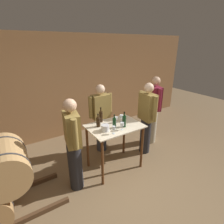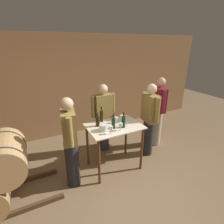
{
  "view_description": "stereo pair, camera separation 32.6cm",
  "coord_description": "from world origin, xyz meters",
  "px_view_note": "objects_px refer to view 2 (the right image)",
  "views": [
    {
      "loc": [
        -1.53,
        -1.65,
        2.44
      ],
      "look_at": [
        0.16,
        0.99,
        1.21
      ],
      "focal_mm": 28.0,
      "sensor_mm": 36.0,
      "label": 1
    },
    {
      "loc": [
        -1.25,
        -1.81,
        2.44
      ],
      "look_at": [
        0.16,
        0.99,
        1.21
      ],
      "focal_mm": 28.0,
      "sensor_mm": 36.0,
      "label": 2
    }
  ],
  "objects_px": {
    "wine_bottle_left": "(102,116)",
    "ice_bucket": "(104,128)",
    "person_host": "(70,142)",
    "wine_bottle_far_left": "(98,121)",
    "wine_glass_near_center": "(121,125)",
    "person_visitor_bearded": "(104,117)",
    "wine_glass_near_right": "(116,119)",
    "wine_bottle_right": "(123,122)",
    "wine_glass_near_left": "(111,128)",
    "person_visitor_with_scarf": "(149,119)",
    "wine_glass_far_side": "(122,117)",
    "person_visitor_near_door": "(158,111)",
    "wine_bottle_center": "(113,123)"
  },
  "relations": [
    {
      "from": "ice_bucket",
      "to": "person_visitor_bearded",
      "type": "relative_size",
      "value": 0.09
    },
    {
      "from": "wine_bottle_right",
      "to": "person_visitor_near_door",
      "type": "bearing_deg",
      "value": 20.44
    },
    {
      "from": "wine_glass_near_center",
      "to": "ice_bucket",
      "type": "distance_m",
      "value": 0.32
    },
    {
      "from": "wine_glass_near_right",
      "to": "person_visitor_bearded",
      "type": "xyz_separation_m",
      "value": [
        -0.01,
        0.61,
        -0.19
      ]
    },
    {
      "from": "wine_bottle_center",
      "to": "wine_glass_far_side",
      "type": "height_order",
      "value": "wine_bottle_center"
    },
    {
      "from": "wine_bottle_far_left",
      "to": "wine_glass_near_left",
      "type": "bearing_deg",
      "value": -76.33
    },
    {
      "from": "wine_bottle_left",
      "to": "wine_glass_near_right",
      "type": "height_order",
      "value": "wine_bottle_left"
    },
    {
      "from": "wine_glass_near_left",
      "to": "person_visitor_bearded",
      "type": "distance_m",
      "value": 1.03
    },
    {
      "from": "wine_bottle_left",
      "to": "wine_bottle_right",
      "type": "height_order",
      "value": "wine_bottle_left"
    },
    {
      "from": "wine_bottle_center",
      "to": "person_visitor_near_door",
      "type": "height_order",
      "value": "person_visitor_near_door"
    },
    {
      "from": "wine_bottle_center",
      "to": "person_visitor_bearded",
      "type": "distance_m",
      "value": 0.82
    },
    {
      "from": "wine_bottle_center",
      "to": "ice_bucket",
      "type": "xyz_separation_m",
      "value": [
        -0.21,
        -0.02,
        -0.04
      ]
    },
    {
      "from": "person_visitor_with_scarf",
      "to": "person_visitor_bearded",
      "type": "relative_size",
      "value": 1.03
    },
    {
      "from": "wine_bottle_right",
      "to": "ice_bucket",
      "type": "bearing_deg",
      "value": 173.49
    },
    {
      "from": "wine_bottle_left",
      "to": "person_visitor_bearded",
      "type": "height_order",
      "value": "person_visitor_bearded"
    },
    {
      "from": "wine_glass_near_center",
      "to": "person_visitor_near_door",
      "type": "relative_size",
      "value": 0.08
    },
    {
      "from": "wine_bottle_left",
      "to": "wine_glass_near_left",
      "type": "bearing_deg",
      "value": -95.91
    },
    {
      "from": "wine_glass_far_side",
      "to": "wine_bottle_left",
      "type": "bearing_deg",
      "value": 148.21
    },
    {
      "from": "wine_glass_far_side",
      "to": "person_visitor_near_door",
      "type": "distance_m",
      "value": 1.2
    },
    {
      "from": "person_visitor_with_scarf",
      "to": "ice_bucket",
      "type": "bearing_deg",
      "value": -171.8
    },
    {
      "from": "wine_bottle_far_left",
      "to": "person_host",
      "type": "height_order",
      "value": "person_host"
    },
    {
      "from": "wine_bottle_far_left",
      "to": "person_visitor_with_scarf",
      "type": "xyz_separation_m",
      "value": [
        1.2,
        -0.05,
        -0.17
      ]
    },
    {
      "from": "wine_bottle_center",
      "to": "wine_glass_near_right",
      "type": "xyz_separation_m",
      "value": [
        0.16,
        0.18,
        -0.02
      ]
    },
    {
      "from": "wine_glass_near_center",
      "to": "person_host",
      "type": "distance_m",
      "value": 0.93
    },
    {
      "from": "wine_glass_near_center",
      "to": "wine_bottle_far_left",
      "type": "bearing_deg",
      "value": 131.13
    },
    {
      "from": "person_host",
      "to": "wine_bottle_far_left",
      "type": "bearing_deg",
      "value": 21.39
    },
    {
      "from": "wine_glass_near_center",
      "to": "person_visitor_with_scarf",
      "type": "xyz_separation_m",
      "value": [
        0.9,
        0.3,
        -0.18
      ]
    },
    {
      "from": "wine_bottle_far_left",
      "to": "person_visitor_with_scarf",
      "type": "relative_size",
      "value": 0.16
    },
    {
      "from": "wine_bottle_right",
      "to": "wine_glass_near_left",
      "type": "xyz_separation_m",
      "value": [
        -0.32,
        -0.12,
        -0.01
      ]
    },
    {
      "from": "wine_glass_far_side",
      "to": "person_visitor_bearded",
      "type": "distance_m",
      "value": 0.68
    },
    {
      "from": "wine_bottle_center",
      "to": "wine_glass_far_side",
      "type": "relative_size",
      "value": 1.8
    },
    {
      "from": "wine_glass_near_left",
      "to": "wine_glass_far_side",
      "type": "height_order",
      "value": "wine_glass_far_side"
    },
    {
      "from": "wine_bottle_left",
      "to": "person_visitor_with_scarf",
      "type": "relative_size",
      "value": 0.18
    },
    {
      "from": "wine_bottle_center",
      "to": "person_host",
      "type": "distance_m",
      "value": 0.85
    },
    {
      "from": "wine_glass_near_center",
      "to": "person_host",
      "type": "relative_size",
      "value": 0.09
    },
    {
      "from": "wine_bottle_center",
      "to": "ice_bucket",
      "type": "relative_size",
      "value": 1.82
    },
    {
      "from": "wine_bottle_center",
      "to": "wine_bottle_far_left",
      "type": "bearing_deg",
      "value": 138.26
    },
    {
      "from": "wine_bottle_right",
      "to": "wine_glass_near_left",
      "type": "relative_size",
      "value": 2.11
    },
    {
      "from": "wine_bottle_right",
      "to": "wine_glass_near_left",
      "type": "height_order",
      "value": "wine_bottle_right"
    },
    {
      "from": "wine_glass_near_center",
      "to": "person_visitor_bearded",
      "type": "height_order",
      "value": "person_visitor_bearded"
    },
    {
      "from": "wine_bottle_far_left",
      "to": "wine_glass_near_left",
      "type": "relative_size",
      "value": 1.83
    },
    {
      "from": "person_host",
      "to": "person_visitor_with_scarf",
      "type": "height_order",
      "value": "same"
    },
    {
      "from": "wine_bottle_center",
      "to": "wine_bottle_right",
      "type": "relative_size",
      "value": 0.89
    },
    {
      "from": "wine_bottle_left",
      "to": "person_visitor_bearded",
      "type": "relative_size",
      "value": 0.19
    },
    {
      "from": "wine_bottle_left",
      "to": "ice_bucket",
      "type": "height_order",
      "value": "wine_bottle_left"
    },
    {
      "from": "ice_bucket",
      "to": "person_visitor_near_door",
      "type": "relative_size",
      "value": 0.09
    },
    {
      "from": "wine_bottle_center",
      "to": "ice_bucket",
      "type": "bearing_deg",
      "value": -175.07
    },
    {
      "from": "wine_glass_near_center",
      "to": "ice_bucket",
      "type": "bearing_deg",
      "value": 156.07
    },
    {
      "from": "wine_glass_near_right",
      "to": "person_visitor_bearded",
      "type": "relative_size",
      "value": 0.08
    },
    {
      "from": "wine_glass_near_right",
      "to": "ice_bucket",
      "type": "height_order",
      "value": "wine_glass_near_right"
    }
  ]
}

